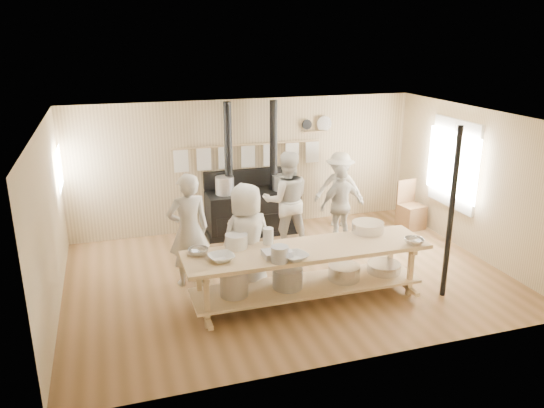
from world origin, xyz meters
The scene contains 24 objects.
ground centered at (0.00, 0.00, 0.00)m, with size 7.00×7.00×0.00m, color brown.
room_shell centered at (0.00, 0.00, 1.62)m, with size 7.00×7.00×7.00m.
window_right centered at (3.47, 0.60, 1.50)m, with size 0.09×1.50×1.65m.
left_opening centered at (-3.45, 2.00, 1.60)m, with size 0.00×0.90×0.90m.
stove centered at (-0.01, 2.12, 0.52)m, with size 1.90×0.75×2.60m.
towel_rail centered at (0.00, 2.40, 1.56)m, with size 3.00×0.04×0.47m.
back_wall_shelf centered at (1.46, 2.43, 2.00)m, with size 0.63×0.14×0.32m.
prep_table centered at (-0.01, -0.90, 0.52)m, with size 3.60×0.90×0.85m.
support_post centered at (2.05, -1.35, 1.30)m, with size 0.08×0.08×2.60m, color black.
cook_far_left centered at (-1.55, 0.20, 0.91)m, with size 0.66×0.43×1.81m, color beige.
cook_left centered at (0.39, 1.18, 0.91)m, with size 0.88×0.69×1.81m, color beige.
cook_center centered at (-0.77, -0.35, 0.86)m, with size 0.85×0.55×1.73m, color beige.
cook_right centered at (1.43, 1.09, 0.75)m, with size 0.88×0.36×1.49m, color beige.
cook_by_window centered at (1.80, 1.95, 0.77)m, with size 1.00×0.57×1.55m, color beige.
chair centered at (3.15, 1.39, 0.29)m, with size 0.52×0.52×0.97m.
bowl_white_a centered at (-1.28, -0.96, 0.89)m, with size 0.35×0.35×0.09m, color white.
bowl_steel_a centered at (-1.55, -0.66, 0.90)m, with size 0.29×0.29×0.09m, color silver.
bowl_white_b centered at (-0.31, -1.23, 0.89)m, with size 0.35×0.35×0.09m, color white.
bowl_steel_b centered at (1.55, -1.23, 0.89)m, with size 0.29×0.29×0.09m, color silver.
roasting_pan centered at (-0.51, -1.05, 0.89)m, with size 0.39×0.26×0.09m, color #B2B2B7.
mixing_bowl_large centered at (1.13, -0.57, 0.93)m, with size 0.50×0.50×0.16m, color silver.
bucket_galv centered at (-0.53, -1.23, 0.96)m, with size 0.24×0.24×0.22m, color gray.
deep_bowl_enamel centered at (-0.97, -0.57, 0.95)m, with size 0.33×0.33×0.20m, color white.
pitcher centered at (-0.49, -0.57, 0.97)m, with size 0.15×0.15×0.24m, color white.
Camera 1 is at (-2.61, -7.51, 3.82)m, focal length 35.00 mm.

